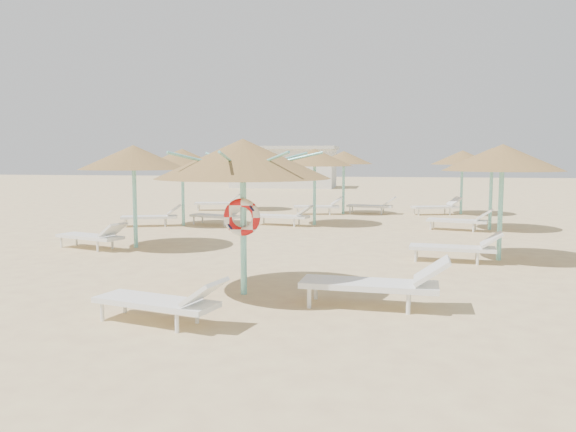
# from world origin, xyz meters

# --- Properties ---
(ground) EXTENTS (120.00, 120.00, 0.00)m
(ground) POSITION_xyz_m (0.00, 0.00, 0.00)
(ground) COLOR #DCC386
(ground) RESTS_ON ground
(main_palapa) EXTENTS (3.03, 3.03, 2.71)m
(main_palapa) POSITION_xyz_m (-0.31, 0.37, 2.36)
(main_palapa) COLOR #7EDBD0
(main_palapa) RESTS_ON ground
(lounger_main_a) EXTENTS (2.09, 1.08, 0.73)m
(lounger_main_a) POSITION_xyz_m (-0.99, -1.58, 0.35)
(lounger_main_a) COLOR white
(lounger_main_a) RESTS_ON ground
(lounger_main_b) EXTENTS (2.38, 0.84, 0.85)m
(lounger_main_b) POSITION_xyz_m (2.03, -0.12, 0.41)
(lounger_main_b) COLOR white
(lounger_main_b) RESTS_ON ground
(palapa_field) EXTENTS (19.08, 13.68, 2.71)m
(palapa_field) POSITION_xyz_m (1.46, 9.62, 2.31)
(palapa_field) COLOR #7EDBD0
(palapa_field) RESTS_ON ground
(service_hut) EXTENTS (8.40, 4.40, 3.25)m
(service_hut) POSITION_xyz_m (-6.00, 35.00, 1.64)
(service_hut) COLOR silver
(service_hut) RESTS_ON ground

